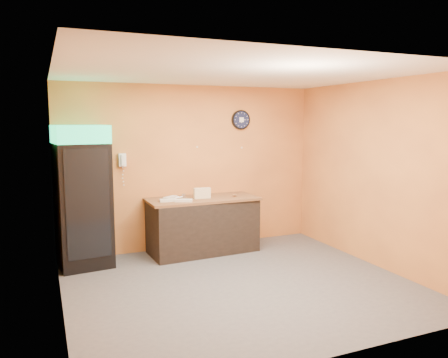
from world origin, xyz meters
TOP-DOWN VIEW (x-y plane):
  - floor at (0.00, 0.00)m, footprint 4.50×4.50m
  - back_wall at (0.00, 2.00)m, footprint 4.50×0.02m
  - left_wall at (-2.25, 0.00)m, footprint 0.02×4.00m
  - right_wall at (2.25, 0.00)m, footprint 0.02×4.00m
  - ceiling at (0.00, 0.00)m, footprint 4.50×4.00m
  - beverage_cooler at (-1.85, 1.60)m, footprint 0.82×0.83m
  - prep_counter at (0.05, 1.61)m, footprint 1.81×0.88m
  - wall_clock at (0.92, 1.97)m, footprint 0.35×0.06m
  - wall_phone at (-1.19, 1.95)m, footprint 0.11×0.10m
  - butcher_paper at (0.05, 1.61)m, footprint 1.85×0.82m
  - sub_roll_stack at (0.03, 1.57)m, footprint 0.28×0.12m
  - wrapped_sandwich_left at (-0.56, 1.51)m, footprint 0.28×0.14m
  - wrapped_sandwich_mid at (-0.34, 1.40)m, footprint 0.29×0.20m
  - wrapped_sandwich_right at (-0.47, 1.74)m, footprint 0.27×0.24m
  - kitchen_tool at (-0.23, 1.75)m, footprint 0.07×0.07m

SIDE VIEW (x-z plane):
  - floor at x=0.00m, z-range 0.00..0.00m
  - prep_counter at x=0.05m, z-range 0.00..0.88m
  - butcher_paper at x=0.05m, z-range 0.88..0.92m
  - wrapped_sandwich_right at x=-0.47m, z-range 0.92..0.96m
  - wrapped_sandwich_mid at x=-0.34m, z-range 0.92..0.96m
  - wrapped_sandwich_left at x=-0.56m, z-range 0.92..0.96m
  - kitchen_tool at x=-0.23m, z-range 0.92..0.99m
  - sub_roll_stack at x=0.03m, z-range 0.92..1.10m
  - beverage_cooler at x=-1.85m, z-range -0.02..2.11m
  - back_wall at x=0.00m, z-range 0.00..2.80m
  - left_wall at x=-2.25m, z-range 0.00..2.80m
  - right_wall at x=2.25m, z-range 0.00..2.80m
  - wall_phone at x=-1.19m, z-range 1.47..1.68m
  - wall_clock at x=0.92m, z-range 2.04..2.39m
  - ceiling at x=0.00m, z-range 2.79..2.81m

